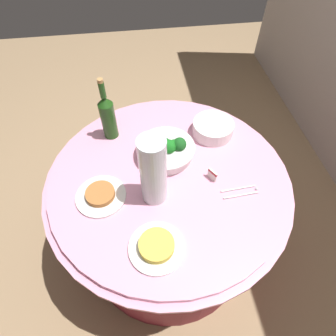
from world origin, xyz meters
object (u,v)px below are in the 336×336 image
Objects in this scene: broccoli_bowl at (166,149)px; plate_stack at (213,128)px; food_plate_fried_egg at (157,246)px; decorative_fruit_vase at (153,173)px; serving_tongs at (241,192)px; food_plate_peanuts at (101,195)px; wine_bottle at (108,116)px; label_placard_front at (212,174)px.

plate_stack is (-0.12, 0.26, -0.01)m from broccoli_bowl.
food_plate_fried_egg is at bearing -12.28° from broccoli_bowl.
plate_stack is 0.50m from decorative_fruit_vase.
food_plate_fried_egg is at bearing -62.84° from serving_tongs.
broccoli_bowl is 0.38m from food_plate_peanuts.
wine_bottle is 0.58m from label_placard_front.
label_placard_front is (-0.30, 0.29, 0.01)m from food_plate_fried_egg.
food_plate_peanuts is (-0.02, -0.23, -0.15)m from decorative_fruit_vase.
label_placard_front is (0.17, 0.19, -0.01)m from broccoli_bowl.
broccoli_bowl is at bearing 122.34° from food_plate_peanuts.
serving_tongs is at bearing 51.66° from wine_bottle.
wine_bottle is 1.53× the size of food_plate_peanuts.
food_plate_peanuts is 4.00× the size of label_placard_front.
wine_bottle is at bearing 172.08° from food_plate_peanuts.
food_plate_peanuts is (-0.06, -0.61, 0.01)m from serving_tongs.
decorative_fruit_vase is 0.28m from food_plate_peanuts.
broccoli_bowl is 1.27× the size of food_plate_peanuts.
label_placard_front is (-0.05, 0.27, -0.13)m from decorative_fruit_vase.
wine_bottle is at bearing -124.53° from broccoli_bowl.
plate_stack is 0.62× the size of decorative_fruit_vase.
decorative_fruit_vase is 1.55× the size of food_plate_fried_egg.
decorative_fruit_vase is 0.30m from label_placard_front.
serving_tongs is 0.15m from label_placard_front.
broccoli_bowl is at bearing -131.39° from serving_tongs.
wine_bottle is at bearing -166.07° from food_plate_fried_egg.
wine_bottle reaches higher than plate_stack.
food_plate_peanuts is 0.34m from food_plate_fried_egg.
food_plate_fried_egg is at bearing -44.22° from label_placard_front.
food_plate_peanuts is at bearing -61.03° from plate_stack.
plate_stack reaches higher than serving_tongs.
label_placard_front is at bearing 93.29° from food_plate_peanuts.
food_plate_fried_egg is at bearing 38.58° from food_plate_peanuts.
wine_bottle reaches higher than serving_tongs.
serving_tongs is (0.04, 0.38, -0.16)m from decorative_fruit_vase.
wine_bottle is 0.73m from serving_tongs.
food_plate_fried_egg is (0.27, 0.21, 0.00)m from food_plate_peanuts.
broccoli_bowl is 0.33m from wine_bottle.
serving_tongs is (0.44, 0.56, -0.12)m from wine_bottle.
decorative_fruit_vase reaches higher than plate_stack.
decorative_fruit_vase reaches higher than label_placard_front.
serving_tongs is at bearing 48.61° from broccoli_bowl.
food_plate_fried_egg is at bearing -4.57° from decorative_fruit_vase.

